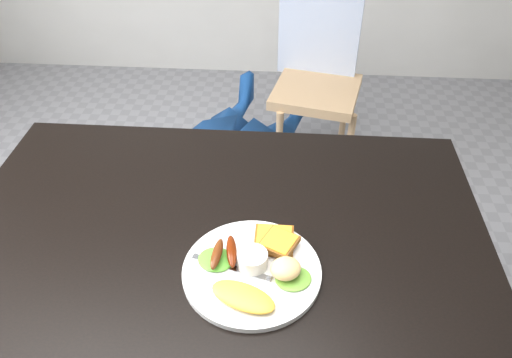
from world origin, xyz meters
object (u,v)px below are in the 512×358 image
at_px(dining_chair, 316,92).
at_px(dining_table, 221,236).
at_px(person, 200,46).
at_px(plate, 252,271).

bearing_deg(dining_chair, dining_table, -90.23).
distance_m(dining_chair, person, 0.70).
relative_size(dining_table, dining_chair, 3.33).
height_order(person, plate, person).
distance_m(dining_table, dining_chair, 1.24).
distance_m(dining_table, person, 0.80).
relative_size(dining_chair, plate, 1.27).
relative_size(dining_table, plate, 4.23).
relative_size(dining_chair, person, 0.22).
distance_m(dining_chair, plate, 1.35).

